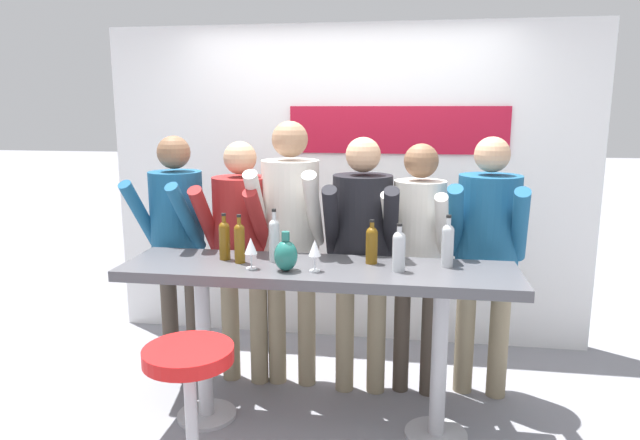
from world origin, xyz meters
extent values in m
plane|color=gray|center=(0.00, 0.00, 0.00)|extent=(40.00, 40.00, 0.00)
cube|color=white|center=(0.00, 1.44, 1.25)|extent=(3.84, 0.10, 2.51)
cube|color=#B2142D|center=(0.40, 1.38, 1.70)|extent=(1.67, 0.02, 0.36)
cube|color=#4C4C51|center=(0.00, 0.00, 0.96)|extent=(2.24, 0.56, 0.06)
cylinder|color=#B2B2B7|center=(-0.69, 0.00, 0.49)|extent=(0.09, 0.09, 0.93)
cylinder|color=#B2B2B7|center=(-0.69, 0.00, 0.01)|extent=(0.36, 0.36, 0.02)
cylinder|color=#B2B2B7|center=(0.69, 0.00, 0.49)|extent=(0.09, 0.09, 0.93)
cylinder|color=#B2B2B7|center=(0.69, 0.00, 0.01)|extent=(0.36, 0.36, 0.02)
cylinder|color=#B2B2B7|center=(-0.50, -0.70, 0.38)|extent=(0.06, 0.06, 0.71)
cylinder|color=red|center=(-0.50, -0.70, 0.74)|extent=(0.43, 0.43, 0.07)
cylinder|color=#473D33|center=(-1.14, 0.53, 0.41)|extent=(0.11, 0.11, 0.81)
cylinder|color=#473D33|center=(-0.95, 0.50, 0.41)|extent=(0.11, 0.11, 0.81)
cylinder|color=#19517A|center=(-1.05, 0.51, 1.13)|extent=(0.40, 0.40, 0.64)
sphere|color=brown|center=(-1.05, 0.51, 1.58)|extent=(0.22, 0.22, 0.22)
cylinder|color=#19517A|center=(-1.24, 0.38, 1.18)|extent=(0.14, 0.39, 0.50)
cylinder|color=#19517A|center=(-0.90, 0.33, 1.18)|extent=(0.14, 0.39, 0.50)
cylinder|color=gray|center=(-0.70, 0.53, 0.40)|extent=(0.12, 0.12, 0.80)
cylinder|color=gray|center=(-0.49, 0.51, 0.40)|extent=(0.12, 0.12, 0.80)
cylinder|color=maroon|center=(-0.59, 0.52, 1.11)|extent=(0.41, 0.41, 0.63)
sphere|color=tan|center=(-0.59, 0.52, 1.55)|extent=(0.22, 0.22, 0.22)
cylinder|color=maroon|center=(-0.79, 0.38, 1.16)|extent=(0.13, 0.39, 0.49)
cylinder|color=maroon|center=(-0.43, 0.35, 1.16)|extent=(0.13, 0.39, 0.49)
cylinder|color=gray|center=(-0.37, 0.53, 0.43)|extent=(0.12, 0.12, 0.86)
cylinder|color=gray|center=(-0.16, 0.53, 0.43)|extent=(0.12, 0.12, 0.86)
cylinder|color=beige|center=(-0.26, 0.53, 1.20)|extent=(0.38, 0.38, 0.68)
sphere|color=#9E7556|center=(-0.26, 0.53, 1.67)|extent=(0.23, 0.23, 0.23)
cylinder|color=beige|center=(-0.44, 0.36, 1.25)|extent=(0.09, 0.41, 0.53)
cylinder|color=beige|center=(-0.08, 0.36, 1.25)|extent=(0.09, 0.41, 0.53)
cylinder|color=gray|center=(0.10, 0.49, 0.41)|extent=(0.12, 0.12, 0.81)
cylinder|color=gray|center=(0.31, 0.49, 0.41)|extent=(0.12, 0.12, 0.81)
cylinder|color=black|center=(0.21, 0.49, 1.14)|extent=(0.39, 0.39, 0.64)
sphere|color=tan|center=(0.21, 0.49, 1.58)|extent=(0.22, 0.22, 0.22)
cylinder|color=black|center=(0.03, 0.33, 1.18)|extent=(0.11, 0.39, 0.50)
cylinder|color=black|center=(0.39, 0.34, 1.18)|extent=(0.11, 0.39, 0.50)
cylinder|color=#473D33|center=(0.48, 0.54, 0.40)|extent=(0.10, 0.10, 0.80)
cylinder|color=#473D33|center=(0.66, 0.51, 0.40)|extent=(0.10, 0.10, 0.80)
cylinder|color=beige|center=(0.57, 0.52, 1.11)|extent=(0.37, 0.37, 0.63)
sphere|color=brown|center=(0.57, 0.52, 1.55)|extent=(0.22, 0.22, 0.22)
cylinder|color=beige|center=(0.39, 0.39, 1.15)|extent=(0.13, 0.38, 0.48)
cylinder|color=beige|center=(0.70, 0.35, 1.15)|extent=(0.13, 0.38, 0.48)
cylinder|color=gray|center=(0.89, 0.59, 0.41)|extent=(0.12, 0.12, 0.82)
cylinder|color=gray|center=(1.10, 0.56, 0.41)|extent=(0.12, 0.12, 0.82)
cylinder|color=#19517A|center=(1.00, 0.57, 1.14)|extent=(0.45, 0.45, 0.65)
sphere|color=tan|center=(1.00, 0.57, 1.59)|extent=(0.22, 0.22, 0.22)
cylinder|color=#19517A|center=(0.79, 0.45, 1.19)|extent=(0.16, 0.40, 0.50)
cylinder|color=#19517A|center=(1.15, 0.39, 1.19)|extent=(0.16, 0.40, 0.50)
cylinder|color=#B7BCC1|center=(-0.26, 0.06, 1.10)|extent=(0.06, 0.06, 0.22)
sphere|color=#B7BCC1|center=(-0.26, 0.06, 1.21)|extent=(0.06, 0.06, 0.06)
cylinder|color=#B7BCC1|center=(-0.26, 0.06, 1.25)|extent=(0.02, 0.02, 0.08)
cylinder|color=black|center=(-0.26, 0.06, 1.30)|extent=(0.03, 0.03, 0.02)
cylinder|color=brown|center=(-0.56, 0.06, 1.09)|extent=(0.06, 0.06, 0.19)
sphere|color=brown|center=(-0.56, 0.06, 1.19)|extent=(0.06, 0.06, 0.06)
cylinder|color=brown|center=(-0.56, 0.06, 1.22)|extent=(0.02, 0.02, 0.07)
cylinder|color=black|center=(-0.56, 0.06, 1.26)|extent=(0.03, 0.03, 0.01)
cylinder|color=brown|center=(-0.46, 0.01, 1.09)|extent=(0.06, 0.06, 0.20)
sphere|color=brown|center=(-0.46, 0.01, 1.19)|extent=(0.06, 0.06, 0.06)
cylinder|color=brown|center=(-0.46, 0.01, 1.23)|extent=(0.02, 0.02, 0.07)
cylinder|color=black|center=(-0.46, 0.01, 1.27)|extent=(0.03, 0.03, 0.01)
cylinder|color=brown|center=(0.30, 0.11, 1.08)|extent=(0.07, 0.07, 0.18)
sphere|color=brown|center=(0.30, 0.11, 1.17)|extent=(0.07, 0.07, 0.07)
cylinder|color=brown|center=(0.30, 0.11, 1.20)|extent=(0.03, 0.03, 0.06)
cylinder|color=black|center=(0.30, 0.11, 1.24)|extent=(0.03, 0.03, 0.01)
cylinder|color=#B7BCC1|center=(0.45, -0.03, 1.09)|extent=(0.07, 0.07, 0.19)
sphere|color=#B7BCC1|center=(0.45, -0.03, 1.18)|extent=(0.07, 0.07, 0.07)
cylinder|color=#B7BCC1|center=(0.45, -0.03, 1.21)|extent=(0.03, 0.03, 0.07)
cylinder|color=black|center=(0.45, -0.03, 1.25)|extent=(0.03, 0.03, 0.01)
cylinder|color=#B7BCC1|center=(0.72, 0.11, 1.10)|extent=(0.07, 0.07, 0.21)
sphere|color=#B7BCC1|center=(0.72, 0.11, 1.20)|extent=(0.07, 0.07, 0.07)
cylinder|color=#B7BCC1|center=(0.72, 0.11, 1.24)|extent=(0.03, 0.03, 0.07)
cylinder|color=black|center=(0.72, 0.11, 1.28)|extent=(0.03, 0.03, 0.02)
cylinder|color=silver|center=(0.00, -0.10, 1.00)|extent=(0.06, 0.06, 0.01)
cylinder|color=silver|center=(0.00, -0.10, 1.04)|extent=(0.01, 0.01, 0.08)
cone|color=silver|center=(0.00, -0.10, 1.12)|extent=(0.07, 0.07, 0.09)
cylinder|color=silver|center=(-0.36, -0.11, 1.00)|extent=(0.06, 0.06, 0.01)
cylinder|color=silver|center=(-0.36, -0.11, 1.04)|extent=(0.01, 0.01, 0.08)
cone|color=silver|center=(-0.36, -0.11, 1.12)|extent=(0.07, 0.07, 0.09)
ellipsoid|color=#1E665B|center=(-0.16, -0.12, 1.08)|extent=(0.13, 0.13, 0.17)
cylinder|color=#1E665B|center=(-0.16, -0.12, 1.19)|extent=(0.04, 0.04, 0.05)
camera|label=1|loc=(0.50, -3.07, 1.87)|focal=32.00mm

